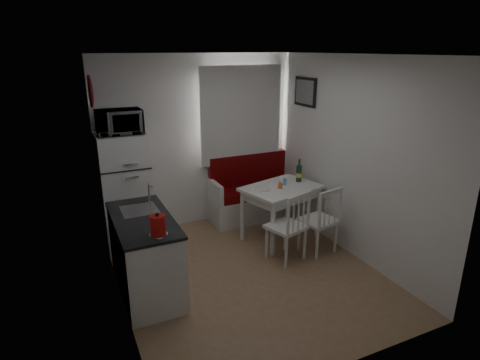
% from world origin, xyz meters
% --- Properties ---
extents(floor, '(3.00, 3.50, 0.02)m').
position_xyz_m(floor, '(0.00, 0.00, 0.00)').
color(floor, '#8F714C').
rests_on(floor, ground).
extents(ceiling, '(3.00, 3.50, 0.02)m').
position_xyz_m(ceiling, '(0.00, 0.00, 2.60)').
color(ceiling, white).
rests_on(ceiling, wall_back).
extents(wall_back, '(3.00, 0.02, 2.60)m').
position_xyz_m(wall_back, '(0.00, 1.75, 1.30)').
color(wall_back, white).
rests_on(wall_back, floor).
extents(wall_front, '(3.00, 0.02, 2.60)m').
position_xyz_m(wall_front, '(0.00, -1.75, 1.30)').
color(wall_front, white).
rests_on(wall_front, floor).
extents(wall_left, '(0.02, 3.50, 2.60)m').
position_xyz_m(wall_left, '(-1.50, 0.00, 1.30)').
color(wall_left, white).
rests_on(wall_left, floor).
extents(wall_right, '(0.02, 3.50, 2.60)m').
position_xyz_m(wall_right, '(1.50, 0.00, 1.30)').
color(wall_right, white).
rests_on(wall_right, floor).
extents(window, '(1.22, 0.06, 1.47)m').
position_xyz_m(window, '(0.70, 1.72, 1.62)').
color(window, white).
rests_on(window, wall_back).
extents(curtain, '(1.35, 0.02, 1.50)m').
position_xyz_m(curtain, '(0.70, 1.65, 1.68)').
color(curtain, white).
rests_on(curtain, wall_back).
extents(kitchen_counter, '(0.62, 1.32, 1.16)m').
position_xyz_m(kitchen_counter, '(-1.20, 0.16, 0.46)').
color(kitchen_counter, white).
rests_on(kitchen_counter, floor).
extents(wall_sign, '(0.03, 0.40, 0.40)m').
position_xyz_m(wall_sign, '(-1.47, 1.45, 2.15)').
color(wall_sign, '#1A319D').
rests_on(wall_sign, wall_left).
extents(picture_frame, '(0.04, 0.52, 0.42)m').
position_xyz_m(picture_frame, '(1.48, 1.10, 2.05)').
color(picture_frame, black).
rests_on(picture_frame, wall_right).
extents(bench, '(1.45, 0.56, 1.04)m').
position_xyz_m(bench, '(0.85, 1.51, 0.34)').
color(bench, white).
rests_on(bench, floor).
extents(dining_table, '(1.22, 1.00, 0.79)m').
position_xyz_m(dining_table, '(0.87, 0.67, 0.70)').
color(dining_table, white).
rests_on(dining_table, floor).
extents(chair_left, '(0.56, 0.55, 0.51)m').
position_xyz_m(chair_left, '(0.62, 0.00, 0.59)').
color(chair_left, white).
rests_on(chair_left, floor).
extents(chair_right, '(0.52, 0.50, 0.51)m').
position_xyz_m(chair_right, '(1.12, 0.00, 0.58)').
color(chair_right, white).
rests_on(chair_right, floor).
extents(fridge, '(0.64, 0.64, 1.60)m').
position_xyz_m(fridge, '(-1.18, 1.40, 0.80)').
color(fridge, white).
rests_on(fridge, floor).
extents(microwave, '(0.57, 0.38, 0.31)m').
position_xyz_m(microwave, '(-1.18, 1.35, 1.76)').
color(microwave, white).
rests_on(microwave, fridge).
extents(kettle, '(0.18, 0.18, 0.25)m').
position_xyz_m(kettle, '(-1.15, -0.38, 1.02)').
color(kettle, '#AA0F0D').
rests_on(kettle, kitchen_counter).
extents(wine_bottle, '(0.09, 0.09, 0.34)m').
position_xyz_m(wine_bottle, '(1.22, 0.77, 0.96)').
color(wine_bottle, '#133D20').
rests_on(wine_bottle, dining_table).
extents(drinking_glass_orange, '(0.06, 0.06, 0.10)m').
position_xyz_m(drinking_glass_orange, '(0.82, 0.62, 0.84)').
color(drinking_glass_orange, orange).
rests_on(drinking_glass_orange, dining_table).
extents(drinking_glass_blue, '(0.06, 0.06, 0.10)m').
position_xyz_m(drinking_glass_blue, '(0.95, 0.72, 0.84)').
color(drinking_glass_blue, '#71B1C0').
rests_on(drinking_glass_blue, dining_table).
extents(plate, '(0.23, 0.23, 0.02)m').
position_xyz_m(plate, '(0.57, 0.69, 0.80)').
color(plate, white).
rests_on(plate, dining_table).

